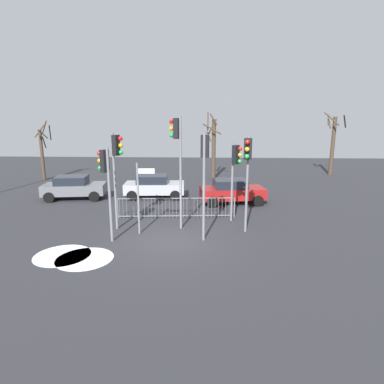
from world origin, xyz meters
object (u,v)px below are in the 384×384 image
Objects in this scene: traffic_light_rear_left at (235,165)px; traffic_light_foreground_right at (205,162)px; traffic_light_foreground_left at (116,160)px; bare_tree_left at (43,151)px; direction_sign_post at (139,195)px; bare_tree_centre at (333,143)px; car_silver_mid at (154,186)px; car_grey_near at (74,187)px; traffic_light_rear_right at (178,148)px; bare_tree_right at (213,146)px; traffic_light_mid_left at (247,163)px; traffic_light_mid_right at (106,173)px; car_red_far at (232,191)px.

traffic_light_foreground_right is (-1.45, -2.49, 0.44)m from traffic_light_rear_left.
bare_tree_left is at bearing -121.74° from traffic_light_foreground_left.
bare_tree_centre is (14.15, 16.17, 1.11)m from direction_sign_post.
direction_sign_post reaches higher than car_silver_mid.
direction_sign_post is 21.52m from bare_tree_centre.
bare_tree_left reaches higher than traffic_light_foreground_right.
bare_tree_left is at bearing 120.22° from car_grey_near.
traffic_light_rear_left is at bearing -50.32° from traffic_light_rear_right.
traffic_light_foreground_right is at bearing -121.18° from traffic_light_rear_right.
bare_tree_right reaches higher than traffic_light_foreground_left.
traffic_light_rear_left reaches higher than car_grey_near.
car_silver_mid is at bearing -1.60° from car_grey_near.
traffic_light_rear_right is at bearing -98.18° from bare_tree_right.
traffic_light_foreground_left is (-5.76, 0.20, 0.08)m from traffic_light_mid_left.
bare_tree_right is at bearing 96.12° from traffic_light_foreground_right.
bare_tree_centre reaches higher than traffic_light_rear_right.
traffic_light_rear_left is 1.22× the size of direction_sign_post.
traffic_light_mid_left is 19.73m from bare_tree_left.
traffic_light_foreground_right is 1.01× the size of traffic_light_foreground_left.
traffic_light_mid_right is 15.16m from bare_tree_right.
traffic_light_rear_left is 0.80× the size of bare_tree_left.
car_grey_near is 0.72× the size of bare_tree_centre.
traffic_light_mid_left is 11.99m from car_grey_near.
traffic_light_mid_right reaches higher than car_red_far.
traffic_light_foreground_left is at bearing -146.82° from car_red_far.
bare_tree_centre reaches higher than car_red_far.
traffic_light_rear_left is at bearing -101.22° from car_red_far.
traffic_light_foreground_left is at bearing -134.35° from bare_tree_centre.
bare_tree_right is (4.59, 14.45, -0.11)m from traffic_light_mid_right.
traffic_light_foreground_right is 1.12× the size of car_red_far.
direction_sign_post is 8.39m from car_grey_near.
traffic_light_rear_left is 4.84m from direction_sign_post.
traffic_light_foreground_left is (-3.93, 1.07, -0.04)m from traffic_light_foreground_right.
car_red_far is (5.53, 4.99, -2.48)m from traffic_light_foreground_left.
traffic_light_mid_right is at bearing -107.61° from bare_tree_right.
traffic_light_rear_left is 2.91m from traffic_light_foreground_right.
traffic_light_mid_left is at bearing 34.16° from traffic_light_foreground_right.
car_silver_mid is (-4.91, 1.26, 0.00)m from car_red_far.
bare_tree_centre is at bearing -22.58° from traffic_light_rear_right.
traffic_light_rear_left is 7.10m from car_silver_mid.
traffic_light_rear_left is 10.89m from car_grey_near.
bare_tree_right is at bearing -70.76° from traffic_light_mid_left.
traffic_light_mid_right is at bearing -131.88° from bare_tree_centre.
car_grey_near is 0.72× the size of bare_tree_right.
traffic_light_rear_left is at bearing -36.41° from traffic_light_mid_right.
traffic_light_rear_right is at bearing -129.79° from car_red_far.
bare_tree_right reaches higher than car_silver_mid.
car_grey_near is (-5.53, 6.23, -1.01)m from direction_sign_post.
traffic_light_rear_right is (-2.67, -1.13, 0.90)m from traffic_light_rear_left.
traffic_light_foreground_right is 6.76m from car_red_far.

